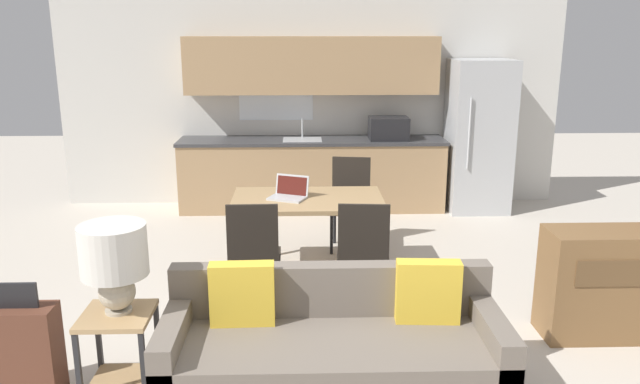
{
  "coord_description": "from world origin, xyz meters",
  "views": [
    {
      "loc": [
        -0.14,
        -3.42,
        2.25
      ],
      "look_at": [
        0.01,
        1.5,
        0.95
      ],
      "focal_mm": 35.0,
      "sensor_mm": 36.0,
      "label": 1
    }
  ],
  "objects_px": {
    "dining_chair_near_left": "(254,252)",
    "laptop": "(289,193)",
    "dining_chair_near_right": "(363,252)",
    "side_table": "(119,343)",
    "credenza": "(629,283)",
    "table_lamp": "(114,258)",
    "suitcase": "(23,352)",
    "couch": "(333,348)",
    "refrigerator": "(478,136)",
    "dining_table": "(308,205)",
    "dining_chair_far_right": "(350,200)"
  },
  "relations": [
    {
      "from": "dining_chair_near_right",
      "to": "suitcase",
      "type": "height_order",
      "value": "dining_chair_near_right"
    },
    {
      "from": "refrigerator",
      "to": "suitcase",
      "type": "xyz_separation_m",
      "value": [
        -3.95,
        -4.12,
        -0.63
      ]
    },
    {
      "from": "dining_chair_near_left",
      "to": "dining_chair_near_right",
      "type": "bearing_deg",
      "value": 177.62
    },
    {
      "from": "credenza",
      "to": "dining_chair_far_right",
      "type": "relative_size",
      "value": 1.34
    },
    {
      "from": "side_table",
      "to": "dining_chair_near_left",
      "type": "relative_size",
      "value": 0.62
    },
    {
      "from": "refrigerator",
      "to": "side_table",
      "type": "distance_m",
      "value": 5.36
    },
    {
      "from": "table_lamp",
      "to": "dining_chair_near_left",
      "type": "xyz_separation_m",
      "value": [
        0.73,
        1.19,
        -0.41
      ]
    },
    {
      "from": "couch",
      "to": "dining_chair_near_left",
      "type": "height_order",
      "value": "dining_chair_near_left"
    },
    {
      "from": "credenza",
      "to": "laptop",
      "type": "distance_m",
      "value": 2.87
    },
    {
      "from": "refrigerator",
      "to": "dining_chair_near_left",
      "type": "xyz_separation_m",
      "value": [
        -2.6,
        -2.94,
        -0.42
      ]
    },
    {
      "from": "table_lamp",
      "to": "laptop",
      "type": "height_order",
      "value": "table_lamp"
    },
    {
      "from": "dining_chair_near_right",
      "to": "dining_table",
      "type": "bearing_deg",
      "value": -56.48
    },
    {
      "from": "couch",
      "to": "table_lamp",
      "type": "height_order",
      "value": "table_lamp"
    },
    {
      "from": "dining_chair_far_right",
      "to": "dining_chair_near_right",
      "type": "bearing_deg",
      "value": -82.17
    },
    {
      "from": "couch",
      "to": "side_table",
      "type": "xyz_separation_m",
      "value": [
        -1.31,
        0.02,
        0.05
      ]
    },
    {
      "from": "refrigerator",
      "to": "dining_chair_far_right",
      "type": "xyz_separation_m",
      "value": [
        -1.71,
        -1.4,
        -0.42
      ]
    },
    {
      "from": "dining_chair_near_left",
      "to": "laptop",
      "type": "distance_m",
      "value": 0.89
    },
    {
      "from": "dining_chair_far_right",
      "to": "dining_table",
      "type": "bearing_deg",
      "value": -111.99
    },
    {
      "from": "dining_chair_far_right",
      "to": "laptop",
      "type": "height_order",
      "value": "laptop"
    },
    {
      "from": "dining_chair_near_left",
      "to": "dining_table",
      "type": "bearing_deg",
      "value": -120.63
    },
    {
      "from": "dining_table",
      "to": "credenza",
      "type": "xyz_separation_m",
      "value": [
        2.38,
        -1.25,
        -0.26
      ]
    },
    {
      "from": "side_table",
      "to": "dining_chair_far_right",
      "type": "relative_size",
      "value": 0.62
    },
    {
      "from": "laptop",
      "to": "suitcase",
      "type": "height_order",
      "value": "laptop"
    },
    {
      "from": "side_table",
      "to": "suitcase",
      "type": "height_order",
      "value": "suitcase"
    },
    {
      "from": "refrigerator",
      "to": "couch",
      "type": "height_order",
      "value": "refrigerator"
    },
    {
      "from": "credenza",
      "to": "dining_chair_near_left",
      "type": "height_order",
      "value": "dining_chair_near_left"
    },
    {
      "from": "dining_table",
      "to": "dining_chair_near_right",
      "type": "bearing_deg",
      "value": -61.36
    },
    {
      "from": "refrigerator",
      "to": "side_table",
      "type": "xyz_separation_m",
      "value": [
        -3.34,
        -4.16,
        -0.55
      ]
    },
    {
      "from": "side_table",
      "to": "dining_chair_near_right",
      "type": "xyz_separation_m",
      "value": [
        1.61,
        1.2,
        0.13
      ]
    },
    {
      "from": "dining_table",
      "to": "refrigerator",
      "type": "bearing_deg",
      "value": 45.08
    },
    {
      "from": "dining_chair_far_right",
      "to": "credenza",
      "type": "bearing_deg",
      "value": -37.84
    },
    {
      "from": "dining_chair_near_right",
      "to": "side_table",
      "type": "bearing_deg",
      "value": 41.56
    },
    {
      "from": "dining_chair_near_right",
      "to": "dining_chair_far_right",
      "type": "bearing_deg",
      "value": -85.78
    },
    {
      "from": "dining_chair_near_right",
      "to": "laptop",
      "type": "bearing_deg",
      "value": -48.75
    },
    {
      "from": "credenza",
      "to": "laptop",
      "type": "bearing_deg",
      "value": 153.47
    },
    {
      "from": "table_lamp",
      "to": "dining_chair_near_right",
      "type": "bearing_deg",
      "value": 36.24
    },
    {
      "from": "side_table",
      "to": "dining_chair_near_left",
      "type": "xyz_separation_m",
      "value": [
        0.74,
        1.22,
        0.13
      ]
    },
    {
      "from": "table_lamp",
      "to": "suitcase",
      "type": "distance_m",
      "value": 0.87
    },
    {
      "from": "dining_chair_far_right",
      "to": "dining_chair_near_right",
      "type": "relative_size",
      "value": 1.0
    },
    {
      "from": "dining_table",
      "to": "dining_chair_near_right",
      "type": "relative_size",
      "value": 1.46
    },
    {
      "from": "dining_table",
      "to": "couch",
      "type": "distance_m",
      "value": 2.05
    },
    {
      "from": "table_lamp",
      "to": "suitcase",
      "type": "bearing_deg",
      "value": 178.2
    },
    {
      "from": "credenza",
      "to": "dining_chair_near_left",
      "type": "bearing_deg",
      "value": 170.45
    },
    {
      "from": "refrigerator",
      "to": "credenza",
      "type": "bearing_deg",
      "value": -86.4
    },
    {
      "from": "side_table",
      "to": "dining_chair_near_right",
      "type": "bearing_deg",
      "value": 36.67
    },
    {
      "from": "refrigerator",
      "to": "dining_chair_near_right",
      "type": "relative_size",
      "value": 1.99
    },
    {
      "from": "side_table",
      "to": "laptop",
      "type": "distance_m",
      "value": 2.29
    },
    {
      "from": "couch",
      "to": "suitcase",
      "type": "xyz_separation_m",
      "value": [
        -1.92,
        0.06,
        -0.03
      ]
    },
    {
      "from": "dining_table",
      "to": "table_lamp",
      "type": "relative_size",
      "value": 2.5
    },
    {
      "from": "couch",
      "to": "laptop",
      "type": "bearing_deg",
      "value": 98.31
    }
  ]
}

